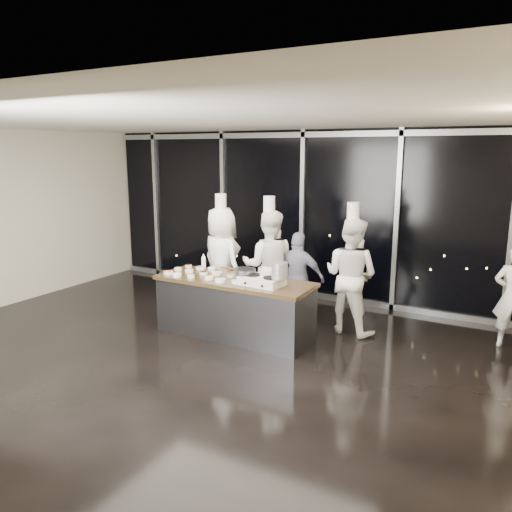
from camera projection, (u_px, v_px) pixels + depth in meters
The scene contains 14 objects.
ground at pixel (201, 356), 6.98m from camera, with size 9.00×9.00×0.00m, color black.
room_shell at pixel (208, 195), 6.43m from camera, with size 9.02×7.02×3.21m.
window_wall at pixel (303, 215), 9.58m from camera, with size 8.90×0.11×3.20m.
demo_counter at pixel (234, 307), 7.66m from camera, with size 2.46×0.86×0.90m.
stove at pixel (261, 281), 7.23m from camera, with size 0.66×0.45×0.14m.
frying_pan at pixel (244, 271), 7.40m from camera, with size 0.59×0.36×0.06m.
stock_pot at pixel (280, 271), 7.02m from camera, with size 0.23×0.23×0.23m, color #A7A7A9.
prep_bowls at pixel (202, 274), 7.81m from camera, with size 1.37×0.73×0.05m.
squeeze_bottle at pixel (204, 262), 8.21m from camera, with size 0.07×0.07×0.26m.
chef_far_left at pixel (219, 263), 9.01m from camera, with size 0.66×0.53×1.81m.
chef_left at pixel (222, 261), 8.63m from camera, with size 1.07×0.90×2.10m.
chef_center at pixel (269, 265), 8.30m from camera, with size 1.11×1.00×2.09m.
guest at pixel (298, 278), 8.23m from camera, with size 0.91×0.42×1.51m.
chef_right at pixel (351, 275), 7.74m from camera, with size 1.00×0.84×2.05m.
Camera 1 is at (3.86, -5.33, 2.82)m, focal length 35.00 mm.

